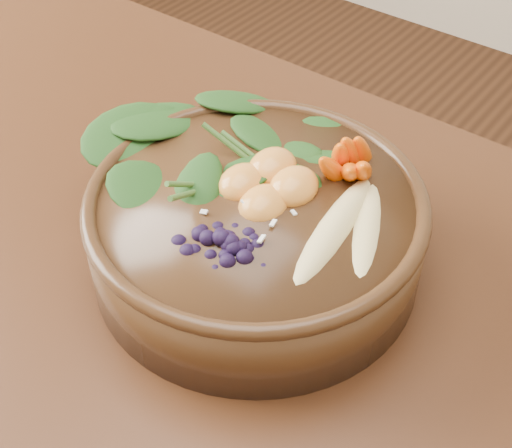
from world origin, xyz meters
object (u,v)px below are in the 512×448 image
object	(u,v)px
stoneware_bowl	(256,232)
banana_halves	(352,215)
carrot_cluster	(354,128)
mandarin_cluster	(268,172)
kale_heap	(243,125)
blueberry_pile	(223,226)
dining_table	(95,364)

from	to	relation	value
stoneware_bowl	banana_halves	xyz separation A→B (m)	(0.08, 0.02, 0.05)
carrot_cluster	banana_halves	size ratio (longest dim) A/B	0.48
carrot_cluster	mandarin_cluster	distance (m)	0.08
carrot_cluster	kale_heap	bearing A→B (deg)	-169.49
kale_heap	blueberry_pile	world-z (taller)	kale_heap
carrot_cluster	banana_halves	distance (m)	0.09
banana_halves	mandarin_cluster	size ratio (longest dim) A/B	1.80
banana_halves	mandarin_cluster	distance (m)	0.09
stoneware_bowl	blueberry_pile	distance (m)	0.09
carrot_cluster	blueberry_pile	distance (m)	0.15
mandarin_cluster	blueberry_pile	size ratio (longest dim) A/B	0.69
kale_heap	blueberry_pile	distance (m)	0.13
dining_table	banana_halves	size ratio (longest dim) A/B	9.33
carrot_cluster	blueberry_pile	xyz separation A→B (m)	(-0.03, -0.15, -0.02)
kale_heap	blueberry_pile	bearing A→B (deg)	-58.79
dining_table	stoneware_bowl	world-z (taller)	stoneware_bowl
dining_table	mandarin_cluster	world-z (taller)	mandarin_cluster
dining_table	banana_halves	world-z (taller)	banana_halves
dining_table	mandarin_cluster	size ratio (longest dim) A/B	16.79
banana_halves	blueberry_pile	size ratio (longest dim) A/B	1.24
kale_heap	dining_table	bearing A→B (deg)	-102.11
dining_table	stoneware_bowl	bearing A→B (deg)	54.33
kale_heap	mandarin_cluster	distance (m)	0.07
banana_halves	dining_table	bearing A→B (deg)	-149.28
carrot_cluster	banana_halves	xyz separation A→B (m)	(0.04, -0.07, -0.03)
mandarin_cluster	carrot_cluster	bearing A→B (deg)	59.60
carrot_cluster	blueberry_pile	size ratio (longest dim) A/B	0.60
dining_table	kale_heap	distance (m)	0.28
kale_heap	carrot_cluster	world-z (taller)	carrot_cluster
kale_heap	banana_halves	size ratio (longest dim) A/B	1.15
stoneware_bowl	kale_heap	xyz separation A→B (m)	(-0.06, 0.05, 0.06)
mandarin_cluster	dining_table	bearing A→B (deg)	-121.94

